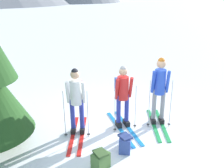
% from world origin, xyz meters
% --- Properties ---
extents(ground_plane, '(400.00, 400.00, 0.00)m').
position_xyz_m(ground_plane, '(0.00, 0.00, 0.00)').
color(ground_plane, white).
extents(skier_in_white, '(1.12, 1.64, 1.65)m').
position_xyz_m(skier_in_white, '(-0.88, 0.51, 0.92)').
color(skier_in_white, red).
rests_on(skier_in_white, ground).
extents(skier_in_red, '(0.68, 1.81, 1.62)m').
position_xyz_m(skier_in_red, '(0.22, 0.21, 0.90)').
color(skier_in_red, '#1E84D1').
rests_on(skier_in_red, ground).
extents(skier_in_blue, '(1.09, 1.59, 1.77)m').
position_xyz_m(skier_in_blue, '(1.10, -0.13, 1.01)').
color(skier_in_blue, green).
rests_on(skier_in_blue, ground).
extents(backpack_on_snow_front, '(0.39, 0.40, 0.38)m').
position_xyz_m(backpack_on_snow_front, '(-0.32, -0.71, 0.19)').
color(backpack_on_snow_front, '#384C99').
rests_on(backpack_on_snow_front, ground).
extents(backpack_on_snow_beside, '(0.38, 0.32, 0.38)m').
position_xyz_m(backpack_on_snow_beside, '(-1.04, -0.94, 0.19)').
color(backpack_on_snow_beside, '#4C7238').
rests_on(backpack_on_snow_beside, ground).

